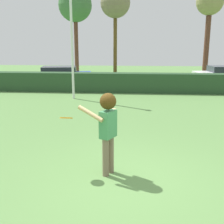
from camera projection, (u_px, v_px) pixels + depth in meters
name	position (u px, v px, depth m)	size (l,w,h in m)	color
ground_plane	(122.00, 180.00, 5.97)	(60.00, 60.00, 0.00)	#5D8A48
person	(108.00, 123.00, 6.00)	(0.83, 0.52, 1.79)	#7B6753
frisbee	(66.00, 118.00, 6.06)	(0.28, 0.27, 0.10)	orange
lamppost	(71.00, 25.00, 13.80)	(0.24, 0.24, 6.57)	silver
hedge_row	(131.00, 83.00, 16.42)	(21.88, 0.90, 1.09)	#284729
parked_car_blue	(59.00, 75.00, 18.98)	(4.44, 2.44, 1.25)	#263FA5
bare_elm_tree	(115.00, 4.00, 22.35)	(2.33, 2.33, 6.97)	brown
oak_tree	(210.00, 5.00, 21.30)	(2.02, 2.02, 6.77)	brown
willow_tree	(75.00, 6.00, 24.60)	(2.88, 2.88, 7.36)	brown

